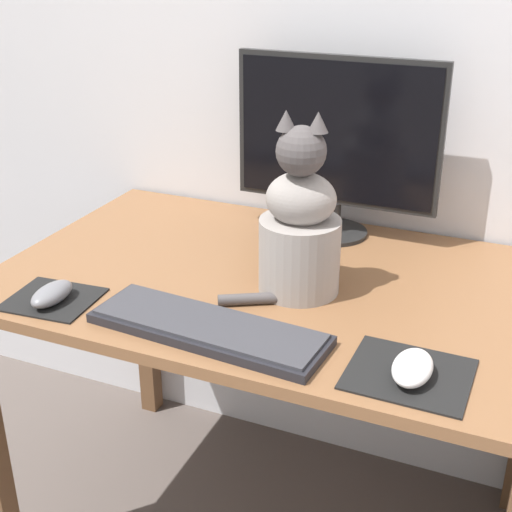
{
  "coord_description": "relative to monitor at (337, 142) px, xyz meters",
  "views": [
    {
      "loc": [
        0.5,
        -1.29,
        1.41
      ],
      "look_at": [
        0.02,
        -0.15,
        0.85
      ],
      "focal_mm": 50.0,
      "sensor_mm": 36.0,
      "label": 1
    }
  ],
  "objects": [
    {
      "name": "keyboard",
      "position": [
        -0.07,
        -0.55,
        -0.22
      ],
      "size": [
        0.46,
        0.18,
        0.02
      ],
      "rotation": [
        0.0,
        0.0,
        -0.08
      ],
      "color": "black",
      "rests_on": "desk"
    },
    {
      "name": "monitor",
      "position": [
        0.0,
        0.0,
        0.0
      ],
      "size": [
        0.49,
        0.17,
        0.43
      ],
      "color": "black",
      "rests_on": "desk"
    },
    {
      "name": "computer_mouse_left",
      "position": [
        -0.41,
        -0.57,
        -0.21
      ],
      "size": [
        0.06,
        0.11,
        0.04
      ],
      "color": "slate",
      "rests_on": "mousepad_left"
    },
    {
      "name": "mousepad_right",
      "position": [
        0.3,
        -0.54,
        -0.23
      ],
      "size": [
        0.21,
        0.18,
        0.0
      ],
      "rotation": [
        0.0,
        0.0,
        -0.02
      ],
      "color": "black",
      "rests_on": "desk"
    },
    {
      "name": "wall_back",
      "position": [
        -0.04,
        0.13,
        0.29
      ],
      "size": [
        7.0,
        0.04,
        2.5
      ],
      "color": "silver",
      "rests_on": "ground_plane"
    },
    {
      "name": "desk",
      "position": [
        -0.04,
        -0.28,
        -0.33
      ],
      "size": [
        1.19,
        0.75,
        0.73
      ],
      "color": "brown",
      "rests_on": "ground_plane"
    },
    {
      "name": "mousepad_left",
      "position": [
        -0.42,
        -0.55,
        -0.23
      ],
      "size": [
        0.19,
        0.17,
        0.0
      ],
      "rotation": [
        0.0,
        0.0,
        0.08
      ],
      "color": "black",
      "rests_on": "desk"
    },
    {
      "name": "cat",
      "position": [
        0.03,
        -0.32,
        -0.09
      ],
      "size": [
        0.23,
        0.23,
        0.38
      ],
      "rotation": [
        0.0,
        0.0,
        0.16
      ],
      "color": "gray",
      "rests_on": "desk"
    },
    {
      "name": "computer_mouse_right",
      "position": [
        0.31,
        -0.55,
        -0.21
      ],
      "size": [
        0.07,
        0.11,
        0.04
      ],
      "color": "white",
      "rests_on": "mousepad_right"
    }
  ]
}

